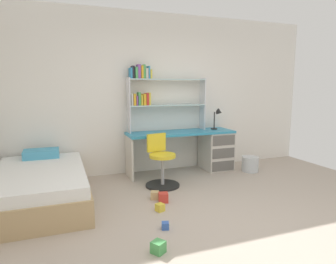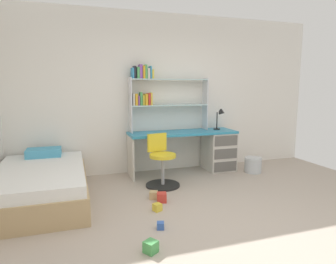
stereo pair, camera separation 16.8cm
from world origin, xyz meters
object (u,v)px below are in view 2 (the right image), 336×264
Objects in this scene: swivel_chair at (162,166)px; toy_block_natural_3 at (154,195)px; desk at (209,148)px; bookshelf_hutch at (157,92)px; toy_block_green_2 at (151,247)px; waste_bin at (253,165)px; desk_lamp at (221,116)px; toy_block_red_0 at (162,197)px; toy_block_blue_4 at (160,226)px; toy_block_yellow_1 at (157,207)px; bed_platform at (41,184)px.

swivel_chair is 0.61m from toy_block_natural_3.
bookshelf_hutch reaches higher than desk.
waste_bin is at bearing 38.84° from toy_block_green_2.
desk reaches higher than toy_block_green_2.
desk_lamp is 3.64× the size of toy_block_natural_3.
waste_bin is 3.06m from toy_block_green_2.
desk is 1.76m from toy_block_red_0.
toy_block_natural_3 is 1.38× the size of toy_block_blue_4.
desk_lamp is 2.12m from toy_block_red_0.
swivel_chair is at bearing 69.74° from toy_block_yellow_1.
toy_block_green_2 is at bearing -109.75° from toy_block_yellow_1.
toy_block_green_2 is at bearing -111.65° from toy_block_red_0.
desk is 2.43m from toy_block_blue_4.
bookshelf_hutch is at bearing 172.81° from desk_lamp.
bookshelf_hutch is 1.94m from toy_block_red_0.
swivel_chair is at bearing 61.46° from toy_block_natural_3.
toy_block_red_0 is at bearing -157.52° from waste_bin.
bed_platform is at bearing -175.42° from waste_bin.
desk_lamp is 3.13× the size of toy_block_red_0.
waste_bin is 2.82× the size of toy_block_natural_3.
swivel_chair is 1.87m from toy_block_green_2.
toy_block_yellow_1 is 0.47m from toy_block_blue_4.
toy_block_red_0 is at bearing -62.41° from toy_block_natural_3.
waste_bin reaches higher than toy_block_red_0.
toy_block_green_2 is (-0.63, -1.74, -0.26)m from swivel_chair.
toy_block_green_2 is at bearing -126.41° from desk.
waste_bin is (1.75, 0.18, -0.18)m from swivel_chair.
toy_block_red_0 reaches higher than toy_block_blue_4.
bookshelf_hutch is at bearing 23.95° from bed_platform.
desk is 2.03m from toy_block_yellow_1.
toy_block_red_0 reaches higher than toy_block_green_2.
swivel_chair reaches higher than toy_block_blue_4.
bed_platform is 1.80m from toy_block_blue_4.
waste_bin is at bearing -18.50° from bookshelf_hutch.
desk_lamp is 1.57m from swivel_chair.
toy_block_green_2 is (-0.44, -1.12, -0.01)m from toy_block_red_0.
toy_block_red_0 is 1.11× the size of toy_block_green_2.
bed_platform reaches higher than toy_block_green_2.
desk_lamp is 3.48× the size of toy_block_green_2.
toy_block_blue_4 is (-1.72, -1.91, -0.95)m from desk_lamp.
swivel_chair is 6.48× the size of toy_block_red_0.
toy_block_red_0 is 0.16m from toy_block_natural_3.
bed_platform reaches higher than toy_block_yellow_1.
swivel_chair is 7.55× the size of toy_block_natural_3.
desk_lamp is 2.37m from toy_block_yellow_1.
swivel_chair is 7.21× the size of toy_block_green_2.
waste_bin is at bearing 4.58° from bed_platform.
toy_block_green_2 is (-1.93, -2.31, -0.93)m from desk_lamp.
bed_platform is at bearing 136.05° from toy_block_blue_4.
toy_block_yellow_1 is at bearing -152.96° from waste_bin.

